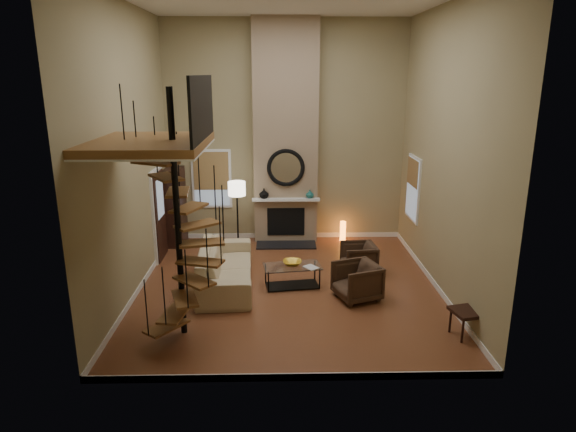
{
  "coord_description": "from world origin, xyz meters",
  "views": [
    {
      "loc": [
        -0.21,
        -9.46,
        4.21
      ],
      "look_at": [
        0.0,
        0.4,
        1.4
      ],
      "focal_mm": 31.38,
      "sensor_mm": 36.0,
      "label": 1
    }
  ],
  "objects_px": {
    "hutch": "(176,207)",
    "armchair_near": "(362,258)",
    "armchair_far": "(360,281)",
    "coffee_table": "(292,273)",
    "floor_lamp": "(237,194)",
    "side_chair": "(473,306)",
    "accent_lamp": "(343,231)",
    "sofa": "(225,266)"
  },
  "relations": [
    {
      "from": "coffee_table",
      "to": "side_chair",
      "type": "height_order",
      "value": "side_chair"
    },
    {
      "from": "hutch",
      "to": "floor_lamp",
      "type": "xyz_separation_m",
      "value": [
        1.6,
        -0.54,
        0.46
      ]
    },
    {
      "from": "armchair_far",
      "to": "floor_lamp",
      "type": "relative_size",
      "value": 0.46
    },
    {
      "from": "sofa",
      "to": "floor_lamp",
      "type": "height_order",
      "value": "floor_lamp"
    },
    {
      "from": "side_chair",
      "to": "hutch",
      "type": "bearing_deg",
      "value": 139.91
    },
    {
      "from": "coffee_table",
      "to": "floor_lamp",
      "type": "relative_size",
      "value": 0.71
    },
    {
      "from": "armchair_far",
      "to": "floor_lamp",
      "type": "bearing_deg",
      "value": -157.57
    },
    {
      "from": "hutch",
      "to": "armchair_near",
      "type": "xyz_separation_m",
      "value": [
        4.39,
        -2.12,
        -0.6
      ]
    },
    {
      "from": "floor_lamp",
      "to": "side_chair",
      "type": "height_order",
      "value": "floor_lamp"
    },
    {
      "from": "floor_lamp",
      "to": "side_chair",
      "type": "xyz_separation_m",
      "value": [
        4.16,
        -4.31,
        -0.89
      ]
    },
    {
      "from": "sofa",
      "to": "accent_lamp",
      "type": "relative_size",
      "value": 5.0
    },
    {
      "from": "armchair_far",
      "to": "sofa",
      "type": "bearing_deg",
      "value": -125.2
    },
    {
      "from": "coffee_table",
      "to": "floor_lamp",
      "type": "height_order",
      "value": "floor_lamp"
    },
    {
      "from": "armchair_near",
      "to": "accent_lamp",
      "type": "distance_m",
      "value": 2.24
    },
    {
      "from": "hutch",
      "to": "sofa",
      "type": "xyz_separation_m",
      "value": [
        1.48,
        -2.62,
        -0.55
      ]
    },
    {
      "from": "accent_lamp",
      "to": "armchair_far",
      "type": "bearing_deg",
      "value": -91.78
    },
    {
      "from": "armchair_far",
      "to": "coffee_table",
      "type": "height_order",
      "value": "armchair_far"
    },
    {
      "from": "floor_lamp",
      "to": "accent_lamp",
      "type": "distance_m",
      "value": 2.98
    },
    {
      "from": "hutch",
      "to": "coffee_table",
      "type": "distance_m",
      "value": 4.06
    },
    {
      "from": "armchair_far",
      "to": "accent_lamp",
      "type": "xyz_separation_m",
      "value": [
        0.11,
        3.46,
        -0.1
      ]
    },
    {
      "from": "armchair_near",
      "to": "side_chair",
      "type": "height_order",
      "value": "side_chair"
    },
    {
      "from": "armchair_far",
      "to": "floor_lamp",
      "type": "height_order",
      "value": "floor_lamp"
    },
    {
      "from": "hutch",
      "to": "coffee_table",
      "type": "height_order",
      "value": "hutch"
    },
    {
      "from": "armchair_far",
      "to": "side_chair",
      "type": "bearing_deg",
      "value": 27.17
    },
    {
      "from": "floor_lamp",
      "to": "side_chair",
      "type": "relative_size",
      "value": 1.72
    },
    {
      "from": "hutch",
      "to": "sofa",
      "type": "relative_size",
      "value": 0.74
    },
    {
      "from": "accent_lamp",
      "to": "armchair_near",
      "type": "bearing_deg",
      "value": -86.87
    },
    {
      "from": "armchair_near",
      "to": "hutch",
      "type": "bearing_deg",
      "value": -120.66
    },
    {
      "from": "armchair_far",
      "to": "hutch",
      "type": "bearing_deg",
      "value": -148.77
    },
    {
      "from": "armchair_far",
      "to": "accent_lamp",
      "type": "distance_m",
      "value": 3.47
    },
    {
      "from": "sofa",
      "to": "side_chair",
      "type": "xyz_separation_m",
      "value": [
        4.28,
        -2.23,
        0.13
      ]
    },
    {
      "from": "floor_lamp",
      "to": "side_chair",
      "type": "distance_m",
      "value": 6.05
    },
    {
      "from": "armchair_far",
      "to": "accent_lamp",
      "type": "relative_size",
      "value": 1.48
    },
    {
      "from": "hutch",
      "to": "floor_lamp",
      "type": "height_order",
      "value": "hutch"
    },
    {
      "from": "hutch",
      "to": "sofa",
      "type": "distance_m",
      "value": 3.06
    },
    {
      "from": "armchair_far",
      "to": "side_chair",
      "type": "height_order",
      "value": "side_chair"
    },
    {
      "from": "armchair_near",
      "to": "coffee_table",
      "type": "relative_size",
      "value": 0.59
    },
    {
      "from": "sofa",
      "to": "side_chair",
      "type": "bearing_deg",
      "value": -120.65
    },
    {
      "from": "side_chair",
      "to": "armchair_far",
      "type": "bearing_deg",
      "value": 137.03
    },
    {
      "from": "coffee_table",
      "to": "accent_lamp",
      "type": "bearing_deg",
      "value": 64.23
    },
    {
      "from": "armchair_near",
      "to": "armchair_far",
      "type": "distance_m",
      "value": 1.26
    },
    {
      "from": "armchair_near",
      "to": "floor_lamp",
      "type": "relative_size",
      "value": 0.42
    }
  ]
}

